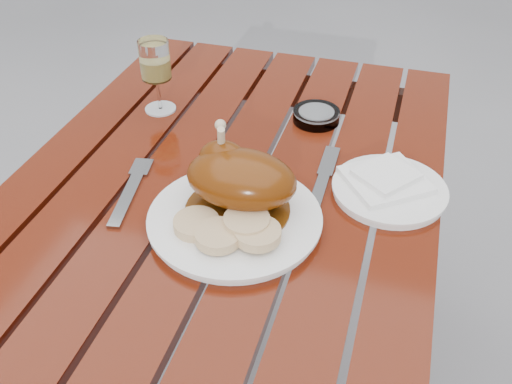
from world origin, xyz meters
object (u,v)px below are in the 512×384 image
side_plate (389,190)px  ashtray (316,116)px  dinner_plate (235,220)px  table (228,314)px  wine_glass (157,77)px

side_plate → ashtray: ashtray is taller
dinner_plate → side_plate: 0.29m
table → wine_glass: wine_glass is taller
dinner_plate → side_plate: (0.25, 0.16, -0.00)m
side_plate → ashtray: 0.29m
dinner_plate → ashtray: bearing=80.7°
table → side_plate: 0.49m
table → dinner_plate: (0.06, -0.10, 0.38)m
dinner_plate → side_plate: bearing=33.3°
dinner_plate → wine_glass: wine_glass is taller
table → ashtray: ashtray is taller
table → side_plate: bearing=11.0°
table → ashtray: 0.49m
side_plate → table: bearing=-169.0°
table → wine_glass: 0.56m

